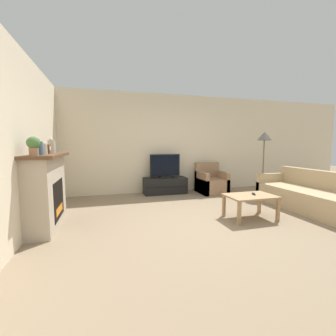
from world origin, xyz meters
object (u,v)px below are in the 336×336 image
(potted_plant, at_px, (33,145))
(mantel_vase_centre_left, at_px, (44,149))
(mantel_vase_left, at_px, (37,148))
(fireplace, at_px, (47,190))
(tv, at_px, (165,167))
(remote, at_px, (254,194))
(tv_stand, at_px, (165,186))
(coffee_table, at_px, (250,198))
(armchair, at_px, (211,183))
(floor_lamp, at_px, (264,140))
(mantel_clock, at_px, (48,149))
(couch, at_px, (318,199))
(mantel_vase_right, at_px, (51,146))

(potted_plant, bearing_deg, mantel_vase_centre_left, 90.00)
(mantel_vase_left, distance_m, mantel_vase_centre_left, 0.33)
(fireplace, distance_m, tv, 3.07)
(mantel_vase_centre_left, xyz_separation_m, remote, (3.49, -0.46, -0.83))
(tv, relative_size, remote, 5.38)
(mantel_vase_centre_left, relative_size, tv_stand, 0.17)
(coffee_table, bearing_deg, remote, 20.42)
(armchair, height_order, floor_lamp, floor_lamp)
(fireplace, xyz_separation_m, tv_stand, (2.48, 1.80, -0.38))
(mantel_clock, distance_m, floor_lamp, 4.89)
(tv, bearing_deg, mantel_vase_left, -137.73)
(fireplace, bearing_deg, mantel_vase_left, -87.83)
(mantel_vase_left, distance_m, floor_lamp, 5.01)
(coffee_table, bearing_deg, mantel_vase_centre_left, 171.67)
(mantel_clock, distance_m, tv, 3.01)
(fireplace, bearing_deg, tv_stand, 35.92)
(armchair, bearing_deg, potted_plant, -149.43)
(coffee_table, bearing_deg, armchair, 81.56)
(tv_stand, height_order, remote, remote)
(tv_stand, distance_m, coffee_table, 2.59)
(tv_stand, bearing_deg, couch, -44.82)
(tv_stand, bearing_deg, mantel_vase_centre_left, -142.24)
(tv_stand, distance_m, floor_lamp, 2.83)
(mantel_vase_centre_left, bearing_deg, mantel_clock, 89.83)
(potted_plant, height_order, couch, potted_plant)
(fireplace, height_order, couch, fireplace)
(tv_stand, bearing_deg, floor_lamp, -21.49)
(mantel_vase_right, distance_m, couch, 5.15)
(mantel_clock, distance_m, armchair, 4.10)
(mantel_vase_centre_left, distance_m, tv, 3.16)
(mantel_vase_centre_left, xyz_separation_m, floor_lamp, (4.84, 0.98, 0.18))
(mantel_clock, height_order, armchair, mantel_clock)
(remote, relative_size, couch, 0.06)
(potted_plant, distance_m, remote, 3.60)
(mantel_vase_centre_left, relative_size, coffee_table, 0.23)
(mantel_vase_right, distance_m, potted_plant, 1.08)
(mantel_clock, xyz_separation_m, armchair, (3.72, 1.42, -0.98))
(remote, relative_size, floor_lamp, 0.09)
(potted_plant, distance_m, couch, 5.04)
(tv_stand, bearing_deg, mantel_vase_left, -137.70)
(fireplace, xyz_separation_m, mantel_vase_right, (0.02, 0.45, 0.70))
(fireplace, distance_m, armchair, 4.07)
(mantel_vase_centre_left, distance_m, armchair, 4.20)
(mantel_clock, bearing_deg, coffee_table, -12.57)
(coffee_table, bearing_deg, mantel_clock, 167.43)
(remote, bearing_deg, mantel_vase_left, -156.65)
(mantel_vase_left, xyz_separation_m, couch, (4.93, -0.20, -1.02))
(fireplace, distance_m, couch, 5.00)
(coffee_table, height_order, couch, couch)
(armchair, bearing_deg, tv, 169.61)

